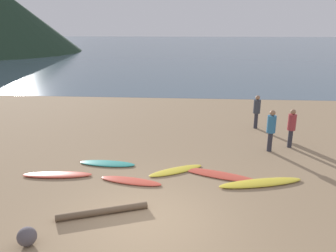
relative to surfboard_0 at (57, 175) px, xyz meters
name	(u,v)px	position (x,y,z in m)	size (l,w,h in m)	color
ground_plane	(172,116)	(3.16, 7.70, -0.14)	(120.00, 120.00, 0.20)	#997C5B
ocean_water	(188,46)	(3.16, 61.69, -0.04)	(140.00, 100.00, 0.01)	#475B6B
surfboard_0	(57,175)	(0.00, 0.00, 0.00)	(2.21, 0.48, 0.08)	#D84C38
surfboard_1	(107,163)	(1.37, 1.01, -0.01)	(1.96, 0.52, 0.07)	teal
surfboard_2	(131,181)	(2.43, -0.24, -0.01)	(1.97, 0.47, 0.07)	#D84C38
surfboard_3	(176,170)	(3.77, 0.62, -0.01)	(1.94, 0.47, 0.06)	yellow
surfboard_4	(219,175)	(5.16, 0.41, -0.01)	(2.54, 0.54, 0.06)	#D84C38
surfboard_5	(261,183)	(6.39, -0.08, 0.00)	(2.67, 0.52, 0.09)	yellow
person_0	(257,109)	(7.21, 5.60, 0.87)	(0.31, 0.31, 1.55)	#2D2D38
person_1	(292,125)	(8.11, 3.19, 0.87)	(0.31, 0.31, 1.54)	#2D2D38
person_2	(271,127)	(7.23, 2.71, 0.91)	(0.33, 0.33, 1.61)	#2D2D38
driftwood_log	(103,211)	(2.04, -2.08, 0.05)	(0.18, 0.18, 2.31)	brown
beach_rock_near	(27,237)	(0.71, -3.40, 0.17)	(0.42, 0.42, 0.42)	#534C51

